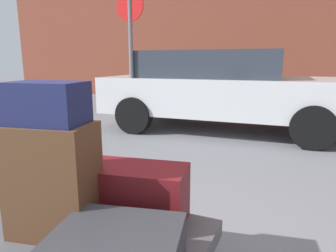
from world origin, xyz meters
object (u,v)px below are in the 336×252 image
object	(u,v)px
luggage_cart	(78,245)
no_parking_sign	(131,47)
duffel_bag_maroon_rear_left	(131,193)
suitcase_brown_rear_right	(53,180)
parked_car	(222,88)
duffel_bag_navy_topmost_pile	(47,103)

from	to	relation	value
luggage_cart	no_parking_sign	world-z (taller)	no_parking_sign
luggage_cart	duffel_bag_maroon_rear_left	size ratio (longest dim) A/B	2.11
duffel_bag_maroon_rear_left	no_parking_sign	distance (m)	3.77
luggage_cart	suitcase_brown_rear_right	xyz separation A→B (m)	(-0.11, -0.03, 0.36)
parked_car	suitcase_brown_rear_right	bearing A→B (deg)	-87.61
luggage_cart	duffel_bag_navy_topmost_pile	world-z (taller)	duffel_bag_navy_topmost_pile
luggage_cart	duffel_bag_navy_topmost_pile	xyz separation A→B (m)	(-0.11, -0.03, 0.76)
no_parking_sign	parked_car	bearing A→B (deg)	33.70
suitcase_brown_rear_right	duffel_bag_maroon_rear_left	bearing A→B (deg)	32.44
suitcase_brown_rear_right	parked_car	size ratio (longest dim) A/B	0.13
parked_car	duffel_bag_navy_topmost_pile	bearing A→B (deg)	-87.61
suitcase_brown_rear_right	no_parking_sign	bearing A→B (deg)	102.68
duffel_bag_maroon_rear_left	parked_car	distance (m)	4.09
duffel_bag_navy_topmost_pile	duffel_bag_maroon_rear_left	bearing A→B (deg)	33.72
duffel_bag_maroon_rear_left	no_parking_sign	size ratio (longest dim) A/B	0.27
duffel_bag_navy_topmost_pile	parked_car	size ratio (longest dim) A/B	0.08
no_parking_sign	duffel_bag_navy_topmost_pile	bearing A→B (deg)	-65.97
suitcase_brown_rear_right	parked_car	bearing A→B (deg)	81.03
no_parking_sign	duffel_bag_maroon_rear_left	bearing A→B (deg)	-59.97
luggage_cart	no_parking_sign	distance (m)	3.97
suitcase_brown_rear_right	parked_car	xyz separation A→B (m)	(-0.18, 4.34, 0.13)
duffel_bag_maroon_rear_left	suitcase_brown_rear_right	bearing A→B (deg)	-145.83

